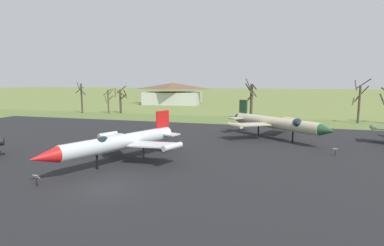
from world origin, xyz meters
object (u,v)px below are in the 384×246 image
(jet_fighter_front_left, at_px, (277,123))
(jet_fighter_rear_center, at_px, (118,142))
(visitor_building, at_px, (173,94))
(info_placard_front_left, at_px, (335,151))
(info_placard_rear_center, at_px, (37,179))

(jet_fighter_front_left, xyz_separation_m, jet_fighter_rear_center, (-14.95, -17.28, -0.17))
(jet_fighter_front_left, distance_m, visitor_building, 67.67)
(jet_fighter_front_left, bearing_deg, jet_fighter_rear_center, -130.85)
(info_placard_front_left, relative_size, jet_fighter_rear_center, 0.06)
(jet_fighter_front_left, bearing_deg, visitor_building, 122.08)
(jet_fighter_front_left, bearing_deg, info_placard_front_left, -51.37)
(jet_fighter_front_left, distance_m, info_placard_front_left, 10.20)
(info_placard_front_left, height_order, jet_fighter_rear_center, jet_fighter_rear_center)
(jet_fighter_front_left, relative_size, jet_fighter_rear_center, 0.94)
(info_placard_front_left, relative_size, visitor_building, 0.04)
(info_placard_front_left, bearing_deg, jet_fighter_front_left, 128.63)
(jet_fighter_front_left, xyz_separation_m, info_placard_front_left, (6.27, -7.84, -1.80))
(jet_fighter_front_left, distance_m, info_placard_rear_center, 30.61)
(info_placard_rear_center, bearing_deg, jet_fighter_rear_center, 69.02)
(jet_fighter_front_left, distance_m, jet_fighter_rear_center, 22.85)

